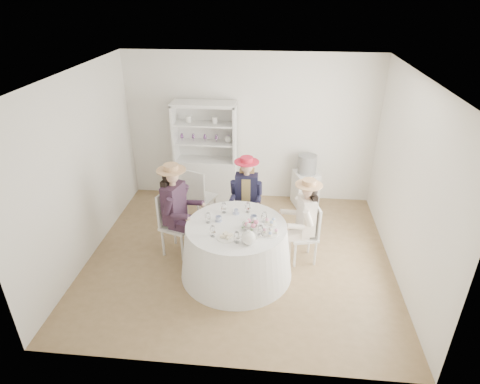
{
  "coord_description": "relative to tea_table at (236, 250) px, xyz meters",
  "views": [
    {
      "loc": [
        0.5,
        -4.93,
        3.69
      ],
      "look_at": [
        0.0,
        0.1,
        1.05
      ],
      "focal_mm": 30.0,
      "sensor_mm": 36.0,
      "label": 1
    }
  ],
  "objects": [
    {
      "name": "spare_chair",
      "position": [
        -0.77,
        1.19,
        0.18
      ],
      "size": [
        0.56,
        0.56,
        1.06
      ],
      "rotation": [
        0.0,
        0.0,
        2.78
      ],
      "color": "silver",
      "rests_on": "ground"
    },
    {
      "name": "cupcake_stand",
      "position": [
        0.46,
        -0.15,
        0.48
      ],
      "size": [
        0.23,
        0.23,
        0.22
      ],
      "rotation": [
        0.0,
        0.0,
        -0.01
      ],
      "color": "white",
      "rests_on": "tea_table"
    },
    {
      "name": "sandwich_plate",
      "position": [
        -0.09,
        -0.3,
        0.41
      ],
      "size": [
        0.26,
        0.26,
        0.06
      ],
      "rotation": [
        0.0,
        0.0,
        -0.36
      ],
      "color": "white",
      "rests_on": "tea_table"
    },
    {
      "name": "wall_right",
      "position": [
        2.25,
        0.38,
        0.96
      ],
      "size": [
        0.0,
        4.5,
        4.5
      ],
      "primitive_type": "plane",
      "rotation": [
        1.57,
        0.0,
        -1.57
      ],
      "color": "white",
      "rests_on": "ground"
    },
    {
      "name": "teacup_b",
      "position": [
        -0.04,
        0.31,
        0.43
      ],
      "size": [
        0.08,
        0.08,
        0.06
      ],
      "primitive_type": "imported",
      "rotation": [
        0.0,
        0.0,
        -0.14
      ],
      "color": "white",
      "rests_on": "tea_table"
    },
    {
      "name": "flower_arrangement",
      "position": [
        0.19,
        -0.05,
        0.48
      ],
      "size": [
        0.16,
        0.17,
        0.06
      ],
      "rotation": [
        0.0,
        0.0,
        -0.03
      ],
      "color": "pink",
      "rests_on": "tea_table"
    },
    {
      "name": "ground",
      "position": [
        0.0,
        0.38,
        -0.39
      ],
      "size": [
        4.5,
        4.5,
        0.0
      ],
      "primitive_type": "plane",
      "color": "brown",
      "rests_on": "ground"
    },
    {
      "name": "tea_table",
      "position": [
        0.0,
        0.0,
        0.0
      ],
      "size": [
        1.57,
        1.57,
        0.79
      ],
      "rotation": [
        0.0,
        0.0,
        0.2
      ],
      "color": "white",
      "rests_on": "ground"
    },
    {
      "name": "wall_left",
      "position": [
        -2.25,
        0.38,
        0.96
      ],
      "size": [
        0.0,
        4.5,
        4.5
      ],
      "primitive_type": "plane",
      "rotation": [
        1.57,
        0.0,
        1.57
      ],
      "color": "white",
      "rests_on": "ground"
    },
    {
      "name": "guest_left",
      "position": [
        -0.93,
        0.4,
        0.43
      ],
      "size": [
        0.6,
        0.55,
        1.47
      ],
      "rotation": [
        0.0,
        0.0,
        1.26
      ],
      "color": "silver",
      "rests_on": "ground"
    },
    {
      "name": "guest_right",
      "position": [
        0.94,
        0.39,
        0.36
      ],
      "size": [
        0.54,
        0.5,
        1.33
      ],
      "rotation": [
        0.0,
        0.0,
        -1.32
      ],
      "color": "silver",
      "rests_on": "ground"
    },
    {
      "name": "stemware_set",
      "position": [
        -0.0,
        0.0,
        0.47
      ],
      "size": [
        0.84,
        0.84,
        0.15
      ],
      "color": "white",
      "rests_on": "tea_table"
    },
    {
      "name": "teacup_a",
      "position": [
        -0.25,
        0.09,
        0.43
      ],
      "size": [
        0.1,
        0.1,
        0.07
      ],
      "primitive_type": "imported",
      "rotation": [
        0.0,
        0.0,
        -0.15
      ],
      "color": "white",
      "rests_on": "tea_table"
    },
    {
      "name": "teacup_c",
      "position": [
        0.23,
        0.14,
        0.44
      ],
      "size": [
        0.12,
        0.12,
        0.08
      ],
      "primitive_type": "imported",
      "rotation": [
        0.0,
        0.0,
        -0.25
      ],
      "color": "white",
      "rests_on": "tea_table"
    },
    {
      "name": "wall_back",
      "position": [
        0.0,
        2.38,
        0.96
      ],
      "size": [
        4.5,
        0.0,
        4.5
      ],
      "primitive_type": "plane",
      "rotation": [
        1.57,
        0.0,
        0.0
      ],
      "color": "white",
      "rests_on": "ground"
    },
    {
      "name": "wall_front",
      "position": [
        0.0,
        -1.62,
        0.96
      ],
      "size": [
        4.5,
        0.0,
        4.5
      ],
      "primitive_type": "plane",
      "rotation": [
        -1.57,
        0.0,
        0.0
      ],
      "color": "white",
      "rests_on": "ground"
    },
    {
      "name": "hutch",
      "position": [
        -0.78,
        2.14,
        0.28
      ],
      "size": [
        1.25,
        0.77,
        1.88
      ],
      "rotation": [
        0.0,
        0.0,
        0.34
      ],
      "color": "silver",
      "rests_on": "ground"
    },
    {
      "name": "table_teapot",
      "position": [
        0.2,
        -0.4,
        0.48
      ],
      "size": [
        0.26,
        0.18,
        0.19
      ],
      "rotation": [
        0.0,
        0.0,
        0.24
      ],
      "color": "white",
      "rests_on": "tea_table"
    },
    {
      "name": "side_table",
      "position": [
        1.06,
        2.13,
        -0.07
      ],
      "size": [
        0.52,
        0.52,
        0.64
      ],
      "primitive_type": "cube",
      "rotation": [
        0.0,
        0.0,
        0.32
      ],
      "color": "silver",
      "rests_on": "ground"
    },
    {
      "name": "flower_bowl",
      "position": [
        0.19,
        -0.06,
        0.42
      ],
      "size": [
        0.26,
        0.26,
        0.05
      ],
      "primitive_type": "imported",
      "rotation": [
        0.0,
        0.0,
        0.4
      ],
      "color": "white",
      "rests_on": "tea_table"
    },
    {
      "name": "ceiling",
      "position": [
        0.0,
        0.38,
        2.31
      ],
      "size": [
        4.5,
        4.5,
        0.0
      ],
      "primitive_type": "plane",
      "rotation": [
        3.14,
        0.0,
        0.0
      ],
      "color": "white",
      "rests_on": "wall_back"
    },
    {
      "name": "guest_mid",
      "position": [
        0.05,
        1.01,
        0.38
      ],
      "size": [
        0.49,
        0.51,
        1.36
      ],
      "rotation": [
        0.0,
        0.0,
        -0.0
      ],
      "color": "silver",
      "rests_on": "ground"
    },
    {
      "name": "hatbox",
      "position": [
        1.06,
        2.13,
        0.42
      ],
      "size": [
        0.4,
        0.4,
        0.33
      ],
      "primitive_type": "cylinder",
      "rotation": [
        0.0,
        0.0,
        -0.24
      ],
      "color": "black",
      "rests_on": "side_table"
    }
  ]
}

